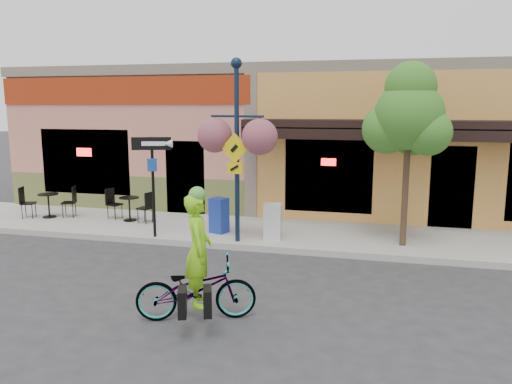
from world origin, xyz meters
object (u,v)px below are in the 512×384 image
newspaper_box_grey (273,221)px  newspaper_box_blue (219,215)px  building (307,136)px  lamp_post (237,152)px  one_way_sign (153,188)px  street_tree (407,155)px  bicycle (196,289)px  cyclist_rider (199,266)px

newspaper_box_grey → newspaper_box_blue: bearing=163.2°
building → newspaper_box_grey: size_ratio=20.98×
lamp_post → one_way_sign: (-2.08, -0.09, -0.90)m
street_tree → one_way_sign: bearing=-173.4°
bicycle → newspaper_box_grey: (0.28, 4.41, 0.09)m
building → newspaper_box_grey: 6.56m
lamp_post → cyclist_rider: bearing=-69.6°
one_way_sign → building: bearing=50.5°
newspaper_box_blue → newspaper_box_grey: newspaper_box_blue is taller
building → street_tree: 6.90m
building → newspaper_box_blue: (-1.32, -6.05, -1.66)m
building → street_tree: (3.14, -6.14, -0.01)m
newspaper_box_blue → lamp_post: bearing=-24.5°
one_way_sign → newspaper_box_grey: size_ratio=2.81×
newspaper_box_grey → one_way_sign: bearing=-175.9°
building → one_way_sign: bearing=-111.8°
cyclist_rider → newspaper_box_grey: (0.23, 4.41, -0.30)m
bicycle → lamp_post: 4.43m
cyclist_rider → one_way_sign: (-2.62, 3.94, 0.49)m
cyclist_rider → newspaper_box_blue: bearing=-5.0°
bicycle → newspaper_box_grey: bearing=-23.1°
street_tree → newspaper_box_blue: bearing=178.9°
lamp_post → newspaper_box_grey: lamp_post is taller
building → cyclist_rider: building is taller
bicycle → cyclist_rider: (0.05, 0.00, 0.39)m
cyclist_rider → newspaper_box_blue: (-1.22, 4.70, -0.29)m
bicycle → street_tree: bearing=-55.0°
cyclist_rider → building: bearing=-20.1°
newspaper_box_blue → street_tree: 4.76m
one_way_sign → lamp_post: bearing=-15.2°
street_tree → bicycle: bearing=-125.5°
street_tree → newspaper_box_grey: bearing=-176.0°
bicycle → newspaper_box_grey: 4.42m
one_way_sign → newspaper_box_blue: size_ratio=2.75×
newspaper_box_grey → building: bearing=86.0°
cyclist_rider → newspaper_box_grey: size_ratio=2.03×
cyclist_rider → street_tree: 5.80m
newspaper_box_blue → newspaper_box_grey: size_ratio=1.02×
building → newspaper_box_blue: building is taller
newspaper_box_blue → one_way_sign: bearing=-131.1°
one_way_sign → newspaper_box_grey: 2.99m
newspaper_box_grey → street_tree: street_tree is taller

